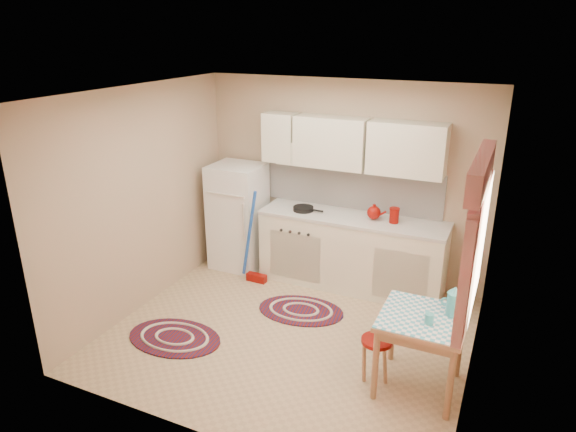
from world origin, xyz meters
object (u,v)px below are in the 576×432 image
object	(u,v)px
table	(419,352)
stool	(376,359)
fridge	(238,216)
base_cabinets	(351,253)

from	to	relation	value
table	stool	xyz separation A→B (m)	(-0.37, -0.05, -0.15)
fridge	table	distance (m)	3.15
fridge	table	size ratio (longest dim) A/B	1.94
fridge	table	xyz separation A→B (m)	(2.71, -1.56, -0.34)
base_cabinets	fridge	bearing A→B (deg)	-178.17
base_cabinets	table	distance (m)	1.98
table	fridge	bearing A→B (deg)	150.09
table	base_cabinets	bearing A→B (deg)	125.54
base_cabinets	stool	size ratio (longest dim) A/B	5.36
fridge	stool	world-z (taller)	fridge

